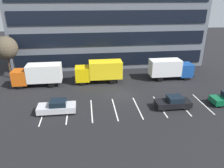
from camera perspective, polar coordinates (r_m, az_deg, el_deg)
The scene contains 9 objects.
ground_plane at distance 29.24m, azimuth 2.53°, elevation -2.99°, with size 120.00×120.00×0.00m, color black.
office_building at distance 44.18m, azimuth -1.27°, elevation 20.29°, with size 35.12×14.00×21.60m.
lot_markings at distance 25.99m, azimuth 3.88°, elevation -6.52°, with size 19.74×5.40×0.01m.
box_truck_orange at distance 33.38m, azimuth -19.11°, elevation 2.54°, with size 7.15×2.37×3.32m.
box_truck_blue at distance 35.48m, azimuth 15.28°, elevation 4.11°, with size 7.02×2.32×3.25m.
box_truck_yellow_all at distance 32.92m, azimuth -3.34°, elevation 3.57°, with size 7.28×2.41×3.37m.
sedan_black at distance 26.80m, azimuth 16.07°, elevation -4.76°, with size 4.21×1.76×1.51m.
sedan_silver at distance 25.54m, azimuth -14.48°, elevation -5.94°, with size 4.35×1.82×1.56m.
bare_tree at distance 37.67m, azimuth -26.56°, elevation 8.61°, with size 3.65×3.65×6.85m.
Camera 1 is at (-4.51, -25.96, 12.68)m, focal length 34.17 mm.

